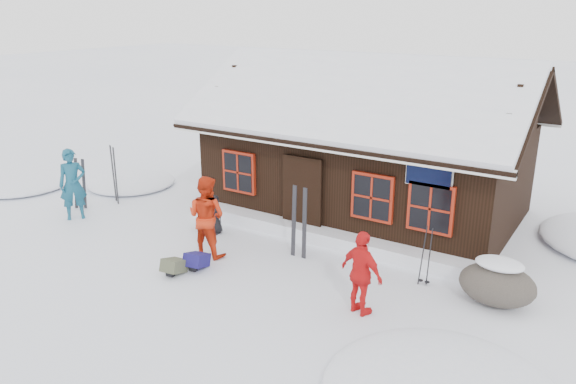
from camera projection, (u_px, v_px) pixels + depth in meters
name	position (u px, v px, depth m)	size (l,w,h in m)	color
ground	(214.00, 260.00, 12.98)	(120.00, 120.00, 0.00)	white
mountain_hut	(368.00, 157.00, 15.70)	(8.90, 6.09, 4.42)	black
snow_drift	(319.00, 235.00, 13.96)	(7.60, 0.60, 0.35)	white
snow_mounds	(316.00, 248.00, 13.63)	(20.60, 13.20, 0.48)	white
skier_teal	(73.00, 184.00, 15.25)	(0.72, 0.47, 1.96)	navy
skier_orange_left	(207.00, 216.00, 12.97)	(0.94, 0.73, 1.93)	red
skier_orange_right	(362.00, 274.00, 10.47)	(0.98, 0.41, 1.67)	red
skier_crouched	(214.00, 214.00, 14.37)	(0.50, 0.33, 1.03)	black
boulder	(497.00, 283.00, 10.95)	(1.47, 1.11, 0.85)	#524B42
ski_pair_left	(80.00, 184.00, 16.10)	(0.45, 0.20, 1.55)	black
ski_pair_mid	(114.00, 175.00, 16.58)	(0.39, 0.22, 1.77)	black
ski_pair_right	(299.00, 223.00, 12.88)	(0.43, 0.06, 1.78)	black
ski_poles	(426.00, 257.00, 11.63)	(0.24, 0.12, 1.36)	black
backpack_blue	(197.00, 263.00, 12.50)	(0.41, 0.54, 0.29)	#191457
backpack_olive	(174.00, 268.00, 12.24)	(0.39, 0.52, 0.28)	#474B36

